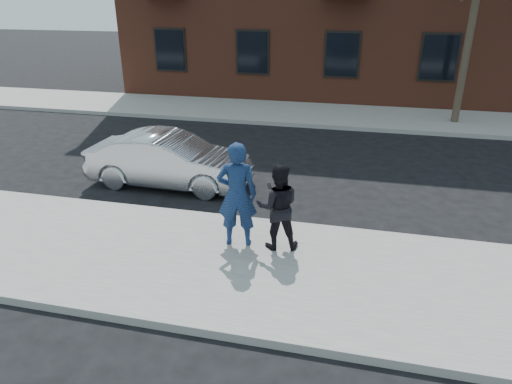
# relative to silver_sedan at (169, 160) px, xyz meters

# --- Properties ---
(ground) EXTENTS (100.00, 100.00, 0.00)m
(ground) POSITION_rel_silver_sedan_xyz_m (3.50, -3.20, -0.67)
(ground) COLOR black
(ground) RESTS_ON ground
(near_sidewalk) EXTENTS (50.00, 3.50, 0.15)m
(near_sidewalk) POSITION_rel_silver_sedan_xyz_m (3.50, -3.45, -0.60)
(near_sidewalk) COLOR gray
(near_sidewalk) RESTS_ON ground
(near_curb) EXTENTS (50.00, 0.10, 0.15)m
(near_curb) POSITION_rel_silver_sedan_xyz_m (3.50, -1.65, -0.60)
(near_curb) COLOR #999691
(near_curb) RESTS_ON ground
(far_sidewalk) EXTENTS (50.00, 3.50, 0.15)m
(far_sidewalk) POSITION_rel_silver_sedan_xyz_m (3.50, 8.05, -0.60)
(far_sidewalk) COLOR gray
(far_sidewalk) RESTS_ON ground
(far_curb) EXTENTS (50.00, 0.10, 0.15)m
(far_curb) POSITION_rel_silver_sedan_xyz_m (3.50, 6.25, -0.60)
(far_curb) COLOR #999691
(far_curb) RESTS_ON ground
(silver_sedan) EXTENTS (4.12, 1.51, 1.35)m
(silver_sedan) POSITION_rel_silver_sedan_xyz_m (0.00, 0.00, 0.00)
(silver_sedan) COLOR #B7BABF
(silver_sedan) RESTS_ON ground
(man_hoodie) EXTENTS (0.81, 0.61, 2.01)m
(man_hoodie) POSITION_rel_silver_sedan_xyz_m (2.53, -2.72, 0.48)
(man_hoodie) COLOR navy
(man_hoodie) RESTS_ON near_sidewalk
(man_peacoat) EXTENTS (0.93, 0.80, 1.65)m
(man_peacoat) POSITION_rel_silver_sedan_xyz_m (3.28, -2.67, 0.30)
(man_peacoat) COLOR black
(man_peacoat) RESTS_ON near_sidewalk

